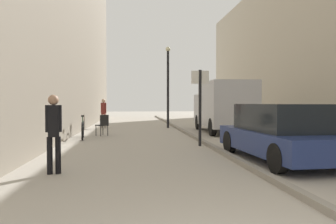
# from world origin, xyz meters

# --- Properties ---
(ground_plane) EXTENTS (80.00, 80.00, 0.00)m
(ground_plane) POSITION_xyz_m (0.00, 12.00, 0.00)
(ground_plane) COLOR #A8A093
(kerb_strip) EXTENTS (0.16, 40.00, 0.12)m
(kerb_strip) POSITION_xyz_m (1.58, 12.00, 0.06)
(kerb_strip) COLOR gray
(kerb_strip) RESTS_ON ground_plane
(pedestrian_main_foreground) EXTENTS (0.33, 0.21, 1.65)m
(pedestrian_main_foreground) POSITION_xyz_m (-2.64, 4.74, 0.95)
(pedestrian_main_foreground) COLOR black
(pedestrian_main_foreground) RESTS_ON ground_plane
(pedestrian_mid_block) EXTENTS (0.33, 0.25, 1.70)m
(pedestrian_mid_block) POSITION_xyz_m (-2.63, 16.68, 0.98)
(pedestrian_mid_block) COLOR gray
(pedestrian_mid_block) RESTS_ON ground_plane
(delivery_van) EXTENTS (2.24, 5.14, 2.47)m
(delivery_van) POSITION_xyz_m (3.54, 13.41, 1.32)
(delivery_van) COLOR #B7B7BC
(delivery_van) RESTS_ON ground_plane
(parked_car) EXTENTS (2.00, 4.28, 1.45)m
(parked_car) POSITION_xyz_m (2.76, 5.69, 0.71)
(parked_car) COLOR navy
(parked_car) RESTS_ON ground_plane
(street_sign_post) EXTENTS (0.60, 0.10, 2.60)m
(street_sign_post) POSITION_xyz_m (1.30, 8.60, 1.55)
(street_sign_post) COLOR black
(street_sign_post) RESTS_ON ground_plane
(lamp_post) EXTENTS (0.28, 0.28, 4.76)m
(lamp_post) POSITION_xyz_m (1.12, 16.52, 2.72)
(lamp_post) COLOR black
(lamp_post) RESTS_ON ground_plane
(bicycle_leaning) EXTENTS (0.27, 1.76, 0.98)m
(bicycle_leaning) POSITION_xyz_m (-3.00, 11.21, 0.38)
(bicycle_leaning) COLOR black
(bicycle_leaning) RESTS_ON ground_plane
(cafe_chair_near_window) EXTENTS (0.62, 0.62, 0.94)m
(cafe_chair_near_window) POSITION_xyz_m (-2.29, 12.40, 0.55)
(cafe_chair_near_window) COLOR black
(cafe_chair_near_window) RESTS_ON ground_plane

